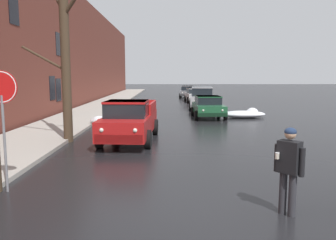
% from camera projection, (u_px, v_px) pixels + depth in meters
% --- Properties ---
extents(ground_plane, '(200.00, 200.00, 0.00)m').
position_uv_depth(ground_plane, '(199.00, 221.00, 6.51)').
color(ground_plane, black).
extents(left_sidewalk_slab, '(3.38, 80.00, 0.14)m').
position_uv_depth(left_sidewalk_slab, '(86.00, 113.00, 24.32)').
color(left_sidewalk_slab, '#A8A399').
rests_on(left_sidewalk_slab, ground).
extents(brick_townhouse_facade, '(0.63, 80.00, 9.90)m').
position_uv_depth(brick_townhouse_facade, '(52.00, 43.00, 23.66)').
color(brick_townhouse_facade, brown).
rests_on(brick_townhouse_facade, ground).
extents(snow_bank_near_corner_left, '(2.05, 1.27, 0.76)m').
position_uv_depth(snow_bank_near_corner_left, '(110.00, 120.00, 18.89)').
color(snow_bank_near_corner_left, white).
rests_on(snow_bank_near_corner_left, ground).
extents(snow_bank_mid_block_left, '(1.97, 1.23, 0.70)m').
position_uv_depth(snow_bank_mid_block_left, '(127.00, 107.00, 27.22)').
color(snow_bank_mid_block_left, white).
rests_on(snow_bank_mid_block_left, ground).
extents(snow_bank_near_corner_right, '(2.91, 1.47, 0.64)m').
position_uv_depth(snow_bank_near_corner_right, '(244.00, 114.00, 22.33)').
color(snow_bank_near_corner_right, white).
rests_on(snow_bank_near_corner_right, ground).
extents(bare_tree_second_along_sidewalk, '(3.69, 2.57, 6.86)m').
position_uv_depth(bare_tree_second_along_sidewalk, '(65.00, 57.00, 13.85)').
color(bare_tree_second_along_sidewalk, '#423323').
rests_on(bare_tree_second_along_sidewalk, ground).
extents(pickup_truck_red_approaching_near_lane, '(2.30, 5.25, 1.76)m').
position_uv_depth(pickup_truck_red_approaching_near_lane, '(130.00, 120.00, 14.27)').
color(pickup_truck_red_approaching_near_lane, red).
rests_on(pickup_truck_red_approaching_near_lane, ground).
extents(sedan_green_parked_kerbside_close, '(2.05, 3.93, 1.42)m').
position_uv_depth(sedan_green_parked_kerbside_close, '(208.00, 106.00, 22.22)').
color(sedan_green_parked_kerbside_close, '#1E5633').
rests_on(sedan_green_parked_kerbside_close, ground).
extents(suv_silver_parked_kerbside_mid, '(2.32, 4.75, 1.82)m').
position_uv_depth(suv_silver_parked_kerbside_mid, '(202.00, 97.00, 27.78)').
color(suv_silver_parked_kerbside_mid, '#B7B7BC').
rests_on(suv_silver_parked_kerbside_mid, ground).
extents(sedan_white_parked_far_down_block, '(2.02, 4.17, 1.42)m').
position_uv_depth(sedan_white_parked_far_down_block, '(194.00, 95.00, 35.40)').
color(sedan_white_parked_far_down_block, silver).
rests_on(sedan_white_parked_far_down_block, ground).
extents(sedan_grey_queued_behind_truck, '(2.21, 4.37, 1.42)m').
position_uv_depth(sedan_grey_queued_behind_truck, '(187.00, 91.00, 42.64)').
color(sedan_grey_queued_behind_truck, slate).
rests_on(sedan_grey_queued_behind_truck, ground).
extents(pedestrian_with_coffee, '(0.56, 0.54, 1.76)m').
position_uv_depth(pedestrian_with_coffee, '(289.00, 164.00, 6.68)').
color(pedestrian_with_coffee, '#2D2D33').
rests_on(pedestrian_with_coffee, ground).
extents(fire_hydrant, '(0.42, 0.22, 0.71)m').
position_uv_depth(fire_hydrant, '(99.00, 126.00, 16.24)').
color(fire_hydrant, red).
rests_on(fire_hydrant, ground).
extents(stop_sign_at_corner, '(0.76, 0.06, 2.88)m').
position_uv_depth(stop_sign_at_corner, '(2.00, 98.00, 7.86)').
color(stop_sign_at_corner, slate).
rests_on(stop_sign_at_corner, ground).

